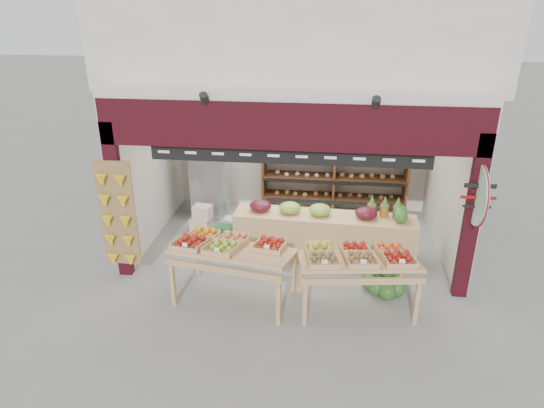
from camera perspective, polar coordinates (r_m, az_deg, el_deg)
The scene contains 11 objects.
ground at distance 9.03m, azimuth 2.33°, elevation -5.72°, with size 60.00×60.00×0.00m, color slate.
shop_structure at distance 9.52m, azimuth 3.58°, elevation 20.51°, with size 6.36×5.12×5.40m.
banana_board at distance 8.16m, azimuth -17.75°, elevation -1.46°, with size 0.60×0.15×1.80m.
gift_sign at distance 7.55m, azimuth 23.09°, elevation 0.97°, with size 0.04×0.93×0.92m.
back_shelving at distance 10.33m, azimuth 7.41°, elevation 5.18°, with size 3.07×0.50×1.89m.
refrigerator at distance 10.30m, azimuth -7.29°, elevation 3.76°, with size 0.75×0.75×1.94m, color silver.
cardboard_stack at distance 9.69m, azimuth -6.93°, elevation -2.31°, with size 0.98×0.70×0.59m.
mid_counter at distance 8.78m, azimuth 6.05°, elevation -3.49°, with size 3.24×0.79×1.02m.
display_table_left at distance 7.41m, azimuth -5.32°, elevation -5.02°, with size 1.93×1.28×1.12m.
display_table_right at distance 7.22m, azimuth 10.08°, elevation -6.28°, with size 1.83×1.17×1.08m.
watermelon_pile at distance 8.05m, azimuth 13.10°, elevation -8.66°, with size 0.73×0.70×0.53m.
Camera 1 is at (0.58, -7.88, 4.38)m, focal length 32.00 mm.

